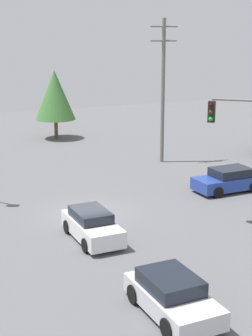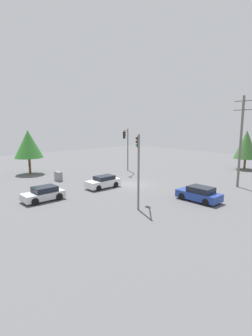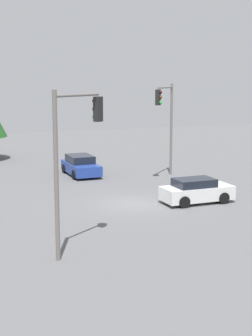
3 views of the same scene
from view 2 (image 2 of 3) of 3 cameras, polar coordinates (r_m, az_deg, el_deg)
ground_plane at (r=32.54m, az=1.11°, el=-3.65°), size 80.00×80.00×0.00m
sedan_white at (r=31.01m, az=-4.97°, el=-3.06°), size 1.85×4.11×1.42m
sedan_blue at (r=26.78m, az=15.64°, el=-5.47°), size 4.27×2.02×1.46m
sedan_silver at (r=27.22m, az=-17.52°, el=-5.38°), size 2.03×4.02×1.39m
traffic_signal_main at (r=23.63m, az=2.70°, el=2.26°), size 2.46×2.43×6.66m
traffic_signal_cross at (r=40.32m, az=0.11°, el=5.47°), size 1.98×2.59×6.68m
utility_pole_tall at (r=33.44m, az=23.72°, el=5.63°), size 2.20×0.28×10.64m
electrical_cabinet at (r=35.65m, az=-14.50°, el=-1.76°), size 1.18×0.60×1.21m
tree_far at (r=46.61m, az=24.70°, el=4.65°), size 3.70×3.70×6.36m
tree_behind at (r=41.20m, az=-20.48°, el=4.90°), size 4.13×4.13×6.51m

